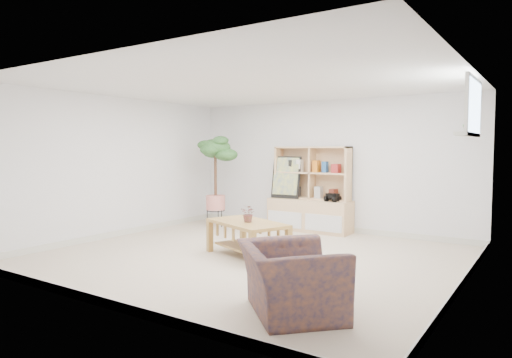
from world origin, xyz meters
The scene contains 14 objects.
floor centered at (0.00, 0.00, 0.00)m, with size 5.50×5.00×0.01m, color beige.
ceiling centered at (0.00, 0.00, 2.40)m, with size 5.50×5.00×0.01m, color white.
walls centered at (0.00, 0.00, 1.20)m, with size 5.51×5.01×2.40m.
baseboard centered at (0.00, 0.00, 0.05)m, with size 5.50×5.00×0.10m, color silver, non-canonical shape.
window centered at (2.73, 0.60, 2.00)m, with size 0.10×0.98×0.68m, color silver, non-canonical shape.
window_sill centered at (2.67, 0.60, 1.68)m, with size 0.14×1.00×0.04m, color silver.
storage_unit centered at (-0.21, 2.24, 0.78)m, with size 1.55×0.52×1.55m, color tan, non-canonical shape.
poster centered at (-0.69, 2.21, 0.98)m, with size 0.57×0.13×0.79m, color #FFF444, non-canonical shape.
toy_truck centered at (0.28, 2.16, 0.66)m, with size 0.31×0.21×0.16m, color black, non-canonical shape.
coffee_table centered at (-0.04, -0.04, 0.25)m, with size 1.21×0.66×0.49m, color #AB7D38, non-canonical shape.
table_plant centered at (0.00, -0.06, 0.61)m, with size 0.22×0.19×0.24m, color #1A7024.
floor_tree centered at (-1.97, 1.69, 0.89)m, with size 0.65×0.65×1.77m, color #18401D, non-canonical shape.
armchair centered at (1.56, -1.65, 0.36)m, with size 0.98×0.85×0.72m, color #182143.
sill_plant centered at (2.67, 0.64, 1.82)m, with size 0.13×0.10×0.23m, color #18401D.
Camera 1 is at (3.55, -5.25, 1.52)m, focal length 32.00 mm.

